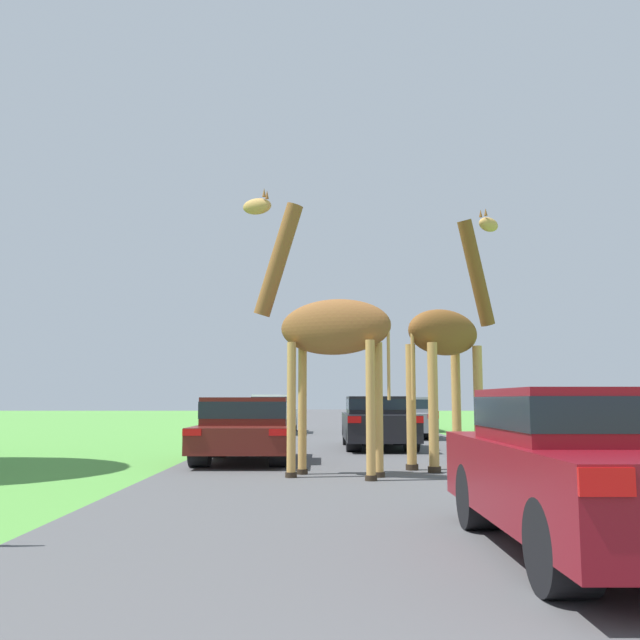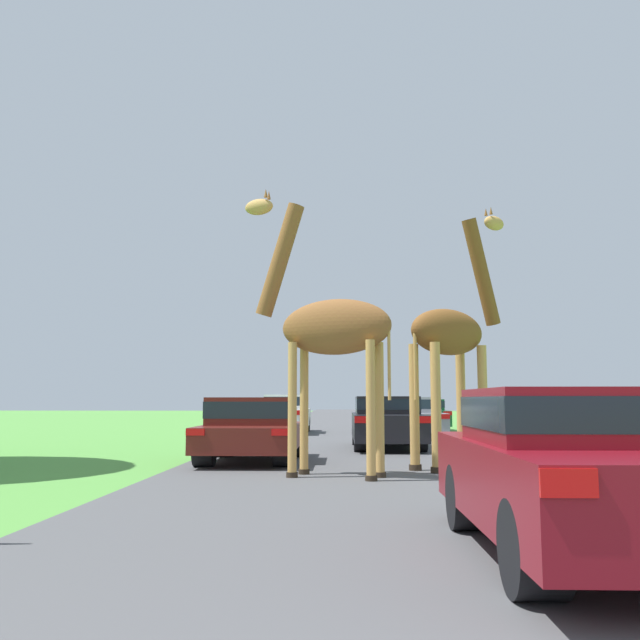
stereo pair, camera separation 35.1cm
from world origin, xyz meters
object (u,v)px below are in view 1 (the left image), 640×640
at_px(giraffe_near_road, 327,328).
at_px(car_far_ahead, 408,414).
at_px(car_lead_maroon, 595,466).
at_px(car_queue_left, 379,421).
at_px(car_verge_right, 275,413).
at_px(car_queue_right, 401,416).
at_px(car_rear_follower, 248,427).
at_px(giraffe_companion, 450,338).

height_order(giraffe_near_road, car_far_ahead, giraffe_near_road).
xyz_separation_m(car_lead_maroon, car_queue_left, (-0.76, 12.73, -0.01)).
xyz_separation_m(car_queue_left, car_verge_right, (-3.42, 8.49, 0.05)).
bearing_deg(car_far_ahead, car_queue_left, -101.49).
bearing_deg(giraffe_near_road, car_queue_left, 7.14).
distance_m(car_queue_right, car_verge_right, 5.73).
height_order(car_lead_maroon, car_rear_follower, car_lead_maroon).
height_order(giraffe_companion, car_lead_maroon, giraffe_companion).
height_order(car_queue_left, car_verge_right, car_verge_right).
height_order(car_queue_left, car_far_ahead, car_queue_left).
xyz_separation_m(car_lead_maroon, car_rear_follower, (-3.90, 8.70, -0.03)).
xyz_separation_m(giraffe_near_road, car_verge_right, (-1.96, 15.38, -1.76)).
distance_m(giraffe_companion, car_far_ahead, 16.35).
bearing_deg(giraffe_near_road, car_verge_right, 26.40).
relative_size(car_far_ahead, car_verge_right, 0.99).
xyz_separation_m(car_queue_left, car_far_ahead, (2.18, 10.74, -0.04)).
xyz_separation_m(giraffe_companion, car_queue_left, (-0.94, 5.47, -1.76)).
relative_size(car_far_ahead, car_rear_follower, 1.19).
bearing_deg(car_far_ahead, giraffe_near_road, -101.69).
relative_size(car_lead_maroon, car_rear_follower, 1.02).
bearing_deg(car_lead_maroon, giraffe_near_road, 110.83).
distance_m(car_queue_right, car_queue_left, 5.28).
bearing_deg(giraffe_near_road, car_queue_right, 6.55).
height_order(car_queue_right, car_far_ahead, car_queue_right).
relative_size(giraffe_companion, car_rear_follower, 1.35).
bearing_deg(car_rear_follower, car_verge_right, 91.29).
xyz_separation_m(car_queue_right, car_verge_right, (-4.65, 3.36, 0.06)).
distance_m(car_queue_left, car_rear_follower, 5.11).
relative_size(car_lead_maroon, car_far_ahead, 0.86).
bearing_deg(car_rear_follower, giraffe_near_road, -59.65).
bearing_deg(car_rear_follower, car_queue_right, 64.53).
height_order(giraffe_companion, car_rear_follower, giraffe_companion).
distance_m(car_queue_left, car_far_ahead, 10.96).
relative_size(giraffe_near_road, car_verge_right, 1.09).
xyz_separation_m(giraffe_companion, car_verge_right, (-4.36, 13.96, -1.71)).
xyz_separation_m(giraffe_near_road, car_queue_right, (2.69, 12.03, -1.82)).
relative_size(giraffe_companion, car_queue_right, 1.28).
bearing_deg(car_queue_left, car_queue_right, 76.61).
distance_m(car_far_ahead, car_verge_right, 6.04).
height_order(giraffe_near_road, car_verge_right, giraffe_near_road).
bearing_deg(car_rear_follower, car_lead_maroon, -65.87).
relative_size(car_queue_right, car_queue_left, 0.95).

